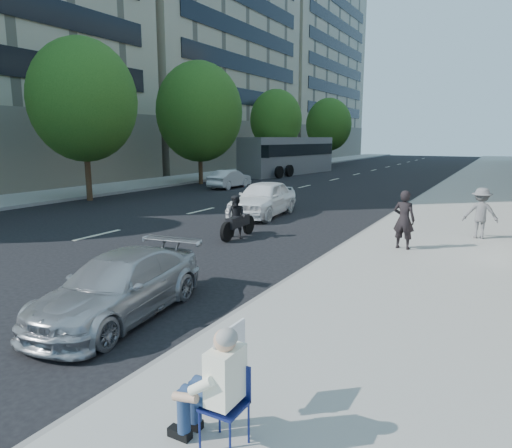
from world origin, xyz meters
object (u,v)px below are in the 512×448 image
Objects in this scene: jogger at (481,213)px; motorcycle at (237,219)px; pedestrian_woman at (404,220)px; white_sedan_near at (263,198)px; seated_protester at (216,378)px; parked_sedan at (119,286)px; white_sedan_mid at (230,179)px; bus at (289,156)px.

jogger is 7.71m from motorcycle.
pedestrian_woman reaches higher than white_sedan_near.
white_sedan_near reaches higher than motorcycle.
pedestrian_woman is at bearing 90.44° from seated_protester.
jogger is 8.41m from white_sedan_near.
white_sedan_near is (-6.59, 13.35, -0.13)m from seated_protester.
seated_protester is 0.78× the size of pedestrian_woman.
motorcycle is at bearing 120.23° from seated_protester.
parked_sedan is at bearing 148.20° from seated_protester.
motorcycle is at bearing 95.70° from parked_sedan.
motorcycle is at bearing 123.38° from white_sedan_mid.
pedestrian_woman is 7.51m from white_sedan_near.
seated_protester is 0.64× the size of motorcycle.
seated_protester is 12.34m from jogger.
jogger reaches higher than white_sedan_near.
pedestrian_woman is 0.42× the size of parked_sedan.
seated_protester reaches higher than parked_sedan.
bus is (-15.22, 34.42, 0.76)m from seated_protester.
motorcycle reaches higher than parked_sedan.
motorcycle is (8.38, -12.84, 0.05)m from white_sedan_mid.
motorcycle is at bearing -61.03° from bus.
pedestrian_woman reaches higher than motorcycle.
jogger is 0.37× the size of white_sedan_near.
seated_protester is at bearing 97.88° from pedestrian_woman.
white_sedan_mid is (-13.60, 12.31, -0.40)m from pedestrian_woman.
parked_sedan is 22.03m from white_sedan_mid.
motorcycle reaches higher than white_sedan_mid.
bus reaches higher than pedestrian_woman.
jogger is (1.75, 12.22, 0.08)m from seated_protester.
motorcycle is at bearing -78.73° from white_sedan_near.
bus is at bearing 113.85° from seated_protester.
white_sedan_mid is 12.64m from bus.
bus reaches higher than parked_sedan.
white_sedan_near reaches higher than seated_protester.
white_sedan_near is 1.22× the size of white_sedan_mid.
bus is (-8.63, 21.08, 0.89)m from white_sedan_near.
seated_protester is at bearing -39.35° from parked_sedan.
jogger is at bearing -117.53° from pedestrian_woman.
parked_sedan is at bearing -62.69° from bus.
bus is (-11.52, 32.13, 1.06)m from parked_sedan.
bus reaches higher than white_sedan_mid.
pedestrian_woman is (-1.82, -2.60, 0.04)m from jogger.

